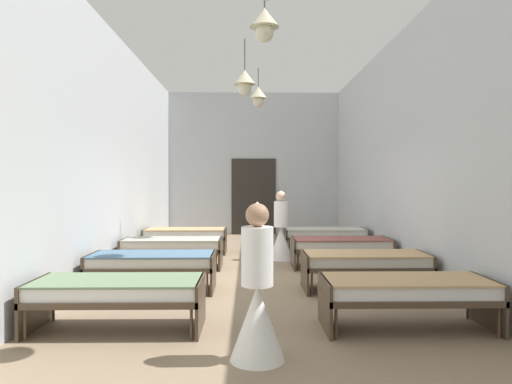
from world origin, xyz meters
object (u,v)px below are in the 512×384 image
bed_right_row_0 (407,290)px  bed_right_row_3 (325,234)px  bed_left_row_0 (118,291)px  bed_left_row_1 (152,262)px  bed_left_row_2 (172,245)px  bed_left_row_3 (186,234)px  nurse_mid_aisle (257,304)px  nurse_near_aisle (281,235)px  bed_right_row_2 (341,245)px  bed_right_row_1 (365,262)px

bed_right_row_0 → bed_right_row_3: 5.70m
bed_left_row_0 → bed_left_row_1: size_ratio=1.00×
bed_left_row_2 → bed_left_row_3: (0.00, 1.90, 0.00)m
nurse_mid_aisle → bed_left_row_0: bearing=-31.2°
bed_left_row_0 → bed_right_row_3: size_ratio=1.00×
bed_left_row_0 → bed_left_row_2: same height
bed_right_row_0 → bed_right_row_3: (0.00, 5.70, 0.00)m
bed_left_row_3 → nurse_near_aisle: bearing=-24.0°
bed_left_row_0 → bed_right_row_3: 6.57m
bed_left_row_2 → bed_left_row_3: size_ratio=1.00×
bed_left_row_0 → nurse_mid_aisle: (1.55, -0.92, 0.09)m
bed_right_row_3 → bed_left_row_0: bearing=-119.8°
bed_right_row_3 → nurse_mid_aisle: size_ratio=1.28×
bed_left_row_2 → nurse_near_aisle: (2.16, 0.94, 0.09)m
bed_left_row_0 → bed_left_row_1: (0.00, 1.90, 0.00)m
bed_left_row_1 → bed_right_row_2: (3.27, 1.90, 0.00)m
bed_left_row_1 → bed_left_row_3: (0.00, 3.80, 0.00)m
bed_right_row_1 → bed_right_row_2: (0.00, 1.90, 0.00)m
bed_right_row_1 → bed_right_row_0: bearing=-90.0°
bed_right_row_1 → bed_right_row_2: size_ratio=1.00×
bed_left_row_2 → nurse_near_aisle: size_ratio=1.28×
bed_right_row_0 → bed_left_row_1: (-3.27, 1.90, 0.00)m
bed_right_row_2 → bed_left_row_2: bearing=180.0°
bed_right_row_0 → bed_left_row_2: bearing=130.7°
bed_left_row_0 → bed_right_row_0: 3.27m
bed_right_row_2 → bed_left_row_3: size_ratio=1.00×
bed_left_row_0 → bed_left_row_1: same height
bed_left_row_0 → bed_right_row_0: (3.27, 0.00, 0.00)m
bed_right_row_2 → nurse_mid_aisle: nurse_mid_aisle is taller
bed_left_row_3 → bed_left_row_0: bearing=-90.0°
bed_right_row_3 → nurse_near_aisle: (-1.10, -0.96, 0.09)m
bed_left_row_1 → bed_left_row_3: same height
bed_left_row_3 → bed_right_row_1: bearing=-49.3°
bed_right_row_3 → bed_right_row_1: bearing=-90.0°
bed_left_row_0 → bed_left_row_1: bearing=90.0°
bed_right_row_0 → nurse_mid_aisle: (-1.71, -0.92, 0.09)m
bed_left_row_0 → bed_right_row_1: bearing=30.2°
bed_right_row_3 → nurse_near_aisle: bearing=-138.8°
bed_right_row_1 → bed_left_row_1: bearing=180.0°
bed_right_row_1 → bed_left_row_3: size_ratio=1.00×
bed_left_row_0 → nurse_near_aisle: size_ratio=1.28×
bed_right_row_0 → bed_left_row_2: 5.01m
bed_right_row_2 → bed_left_row_3: (-3.27, 1.90, 0.00)m
bed_left_row_0 → bed_right_row_1: same height
bed_right_row_2 → nurse_mid_aisle: (-1.71, -4.72, 0.09)m
bed_left_row_0 → bed_right_row_2: bearing=49.3°
bed_left_row_1 → nurse_near_aisle: 3.57m
bed_left_row_2 → bed_right_row_2: bearing=0.0°
bed_left_row_1 → nurse_mid_aisle: nurse_mid_aisle is taller
bed_right_row_0 → bed_right_row_2: same height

